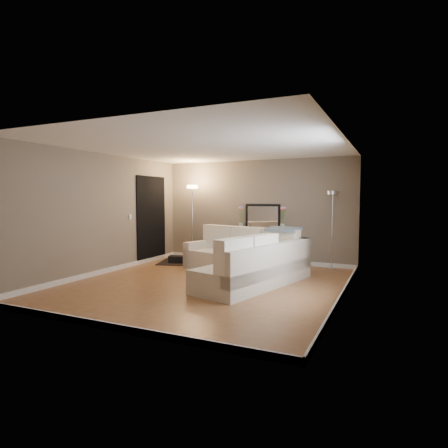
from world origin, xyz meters
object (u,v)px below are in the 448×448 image
at_px(sectional_sofa, 245,260).
at_px(floor_lamp_unlit, 332,214).
at_px(console_table, 258,246).
at_px(floor_lamp_lit, 192,207).

xyz_separation_m(sectional_sofa, floor_lamp_unlit, (1.47, 1.71, 0.91)).
height_order(console_table, floor_lamp_lit, floor_lamp_lit).
xyz_separation_m(console_table, floor_lamp_lit, (-1.74, -0.26, 0.96)).
distance_m(sectional_sofa, floor_lamp_unlit, 2.43).
relative_size(console_table, floor_lamp_unlit, 0.72).
xyz_separation_m(sectional_sofa, console_table, (-0.30, 1.65, 0.07)).
height_order(floor_lamp_lit, floor_lamp_unlit, floor_lamp_lit).
xyz_separation_m(floor_lamp_lit, floor_lamp_unlit, (3.51, 0.31, -0.12)).
distance_m(floor_lamp_lit, floor_lamp_unlit, 3.53).
height_order(sectional_sofa, console_table, sectional_sofa).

